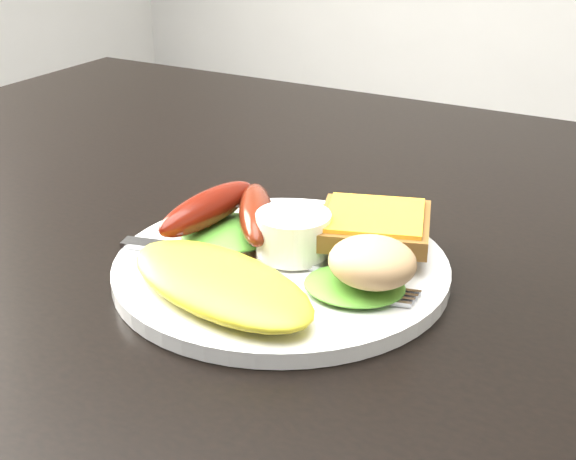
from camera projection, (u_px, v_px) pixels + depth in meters
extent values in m
cube|color=black|center=(345.00, 251.00, 0.66)|extent=(1.20, 0.80, 0.04)
imported|color=navy|center=(441.00, 86.00, 1.29)|extent=(0.53, 0.38, 1.39)
cylinder|color=white|center=(281.00, 268.00, 0.57)|extent=(0.24, 0.24, 0.01)
ellipsoid|color=#31911C|center=(228.00, 232.00, 0.60)|extent=(0.08, 0.07, 0.01)
ellipsoid|color=#368F19|center=(354.00, 285.00, 0.53)|extent=(0.08, 0.07, 0.01)
ellipsoid|color=yellow|center=(220.00, 283.00, 0.52)|extent=(0.17, 0.11, 0.02)
ellipsoid|color=#64190B|center=(208.00, 208.00, 0.61)|extent=(0.03, 0.11, 0.03)
ellipsoid|color=#61270D|center=(256.00, 213.00, 0.60)|extent=(0.08, 0.10, 0.03)
cylinder|color=white|center=(293.00, 234.00, 0.57)|extent=(0.07, 0.07, 0.03)
cube|color=brown|center=(353.00, 231.00, 0.60)|extent=(0.09, 0.09, 0.01)
cube|color=brown|center=(374.00, 226.00, 0.58)|extent=(0.10, 0.10, 0.01)
ellipsoid|color=#CAB18B|center=(372.00, 262.00, 0.52)|extent=(0.06, 0.05, 0.03)
cube|color=#ADAFB7|center=(230.00, 254.00, 0.57)|extent=(0.16, 0.06, 0.00)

